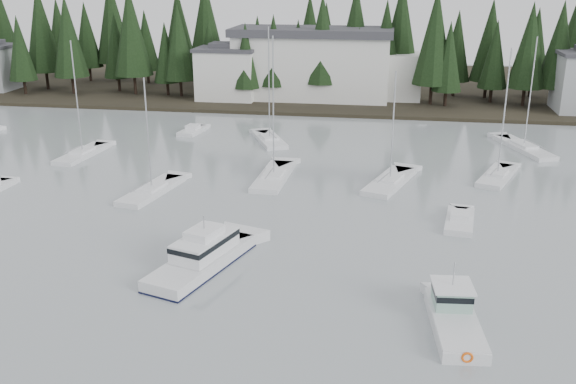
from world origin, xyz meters
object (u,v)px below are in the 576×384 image
Objects in this scene: sailboat_9 at (152,192)px; sailboat_0 at (274,178)px; cabin_cruiser_center at (203,258)px; runabout_1 at (460,222)px; runabout_3 at (193,132)px; sailboat_10 at (270,141)px; harbor_inn at (325,64)px; sailboat_8 at (497,177)px; house_west at (228,72)px; lobster_boat_teal at (454,318)px; sailboat_6 at (83,155)px; sailboat_1 at (524,149)px; sailboat_2 at (390,183)px.

sailboat_0 is at bearing -49.73° from sailboat_9.
sailboat_9 reaches higher than cabin_cruiser_center.
cabin_cruiser_center reaches higher than runabout_1.
cabin_cruiser_center is 0.72× the size of sailboat_0.
cabin_cruiser_center is 40.11m from runabout_3.
cabin_cruiser_center is 35.14m from sailboat_10.
sailboat_8 is (21.53, -37.89, -5.69)m from harbor_inn.
harbor_inn is 28.09m from sailboat_10.
cabin_cruiser_center is at bearing 178.23° from sailboat_0.
sailboat_0 is 2.68× the size of runabout_3.
cabin_cruiser_center is 20.71m from sailboat_0.
sailboat_9 is at bearing 90.74° from runabout_1.
house_west reaches higher than lobster_boat_teal.
sailboat_6 is at bearing 91.28° from sailboat_10.
sailboat_0 is 22.44m from sailboat_8.
sailboat_1 is 40.60m from runabout_3.
sailboat_6 reaches higher than runabout_1.
sailboat_10 reaches higher than runabout_1.
runabout_1 is (20.50, -23.86, 0.04)m from sailboat_10.
house_west reaches higher than cabin_cruiser_center.
lobster_boat_teal is at bearing 145.04° from sailboat_1.
sailboat_6 is at bearing 100.38° from sailboat_2.
runabout_1 is (31.75, -47.76, -4.52)m from house_west.
sailboat_1 is 2.23× the size of runabout_1.
runabout_3 is (-35.93, 13.65, 0.04)m from sailboat_8.
sailboat_0 reaches higher than cabin_cruiser_center.
sailboat_10 is 2.36× the size of runabout_1.
sailboat_6 is at bearing 82.47° from sailboat_1.
lobster_boat_teal is at bearing -153.30° from sailboat_2.
runabout_1 is (5.79, -9.70, 0.07)m from sailboat_2.
sailboat_1 is at bearing -13.03° from runabout_1.
sailboat_6 is (-38.32, 30.84, -0.41)m from lobster_boat_teal.
lobster_boat_teal is 43.18m from sailboat_1.
lobster_boat_teal is 52.38m from runabout_3.
runabout_1 is 41.10m from runabout_3.
runabout_3 is (-40.56, 1.71, 0.06)m from sailboat_1.
sailboat_10 is (11.25, -23.90, -4.56)m from house_west.
house_west is 26.81m from sailboat_10.
sailboat_0 is at bearing 120.75° from sailboat_8.
sailboat_8 is at bearing -60.39° from harbor_inn.
sailboat_0 is 22.23m from runabout_3.
sailboat_8 reaches higher than house_west.
harbor_inn is 2.20× the size of sailboat_8.
harbor_inn is 62.56m from cabin_cruiser_center.
sailboat_8 is (-4.63, -11.94, 0.02)m from sailboat_1.
sailboat_6 reaches higher than cabin_cruiser_center.
cabin_cruiser_center reaches higher than lobster_boat_teal.
cabin_cruiser_center reaches higher than runabout_3.
sailboat_10 is at bearing 64.11° from sailboat_2.
cabin_cruiser_center is 21.69m from runabout_1.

